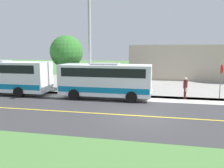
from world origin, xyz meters
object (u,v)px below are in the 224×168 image
at_px(tree_curbside, 67,52).
at_px(stop_sign, 221,76).
at_px(shuttle_bus_front, 105,79).
at_px(parked_car_near, 127,77).
at_px(commercial_building, 193,61).
at_px(street_light_pole, 89,43).
at_px(pedestrian_with_bags, 185,87).

bearing_deg(tree_curbside, stop_sign, 84.66).
bearing_deg(tree_curbside, shuttle_bus_front, 57.84).
bearing_deg(tree_curbside, parked_car_near, 140.38).
xyz_separation_m(parked_car_near, commercial_building, (-7.81, 8.63, 1.60)).
bearing_deg(tree_curbside, street_light_pole, 51.07).
relative_size(stop_sign, parked_car_near, 0.64).
relative_size(stop_sign, tree_curbside, 0.53).
height_order(parked_car_near, tree_curbside, tree_curbside).
relative_size(parked_car_near, tree_curbside, 0.83).
bearing_deg(parked_car_near, commercial_building, 132.13).
xyz_separation_m(pedestrian_with_bags, tree_curbside, (-1.71, -11.13, 2.82)).
bearing_deg(commercial_building, pedestrian_with_bags, -9.51).
bearing_deg(tree_curbside, pedestrian_with_bags, 81.24).
height_order(shuttle_bus_front, tree_curbside, tree_curbside).
relative_size(stop_sign, commercial_building, 0.16).
height_order(shuttle_bus_front, parked_car_near, shuttle_bus_front).
relative_size(pedestrian_with_bags, tree_curbside, 0.33).
distance_m(shuttle_bus_front, pedestrian_with_bags, 6.67).
bearing_deg(commercial_building, street_light_pole, -32.79).
bearing_deg(pedestrian_with_bags, street_light_pole, -84.27).
bearing_deg(commercial_building, parked_car_near, -47.87).
xyz_separation_m(shuttle_bus_front, tree_curbside, (-2.89, -4.59, 2.17)).
relative_size(shuttle_bus_front, pedestrian_with_bags, 4.26).
relative_size(street_light_pole, tree_curbside, 1.55).
bearing_deg(street_light_pole, shuttle_bus_front, 75.97).
bearing_deg(pedestrian_with_bags, parked_car_near, -142.81).
relative_size(shuttle_bus_front, street_light_pole, 0.91).
height_order(tree_curbside, commercial_building, tree_curbside).
distance_m(street_light_pole, parked_car_near, 9.77).
distance_m(parked_car_near, commercial_building, 11.75).
distance_m(stop_sign, parked_car_near, 11.62).
bearing_deg(stop_sign, tree_curbside, -95.34).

